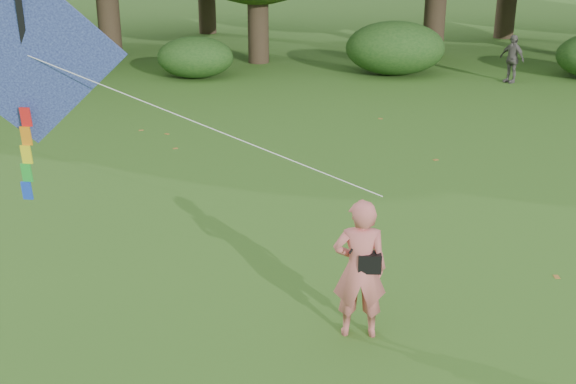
{
  "coord_description": "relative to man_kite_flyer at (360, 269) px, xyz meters",
  "views": [
    {
      "loc": [
        0.02,
        -7.87,
        5.27
      ],
      "look_at": [
        -0.29,
        2.0,
        1.5
      ],
      "focal_mm": 45.0,
      "sensor_mm": 36.0,
      "label": 1
    }
  ],
  "objects": [
    {
      "name": "man_kite_flyer",
      "position": [
        0.0,
        0.0,
        0.0
      ],
      "size": [
        0.71,
        0.47,
        1.94
      ],
      "primitive_type": "imported",
      "rotation": [
        0.0,
        0.0,
        3.14
      ],
      "color": "#CF6661",
      "rests_on": "ground"
    },
    {
      "name": "crossbody_bag",
      "position": [
        0.12,
        -0.03,
        0.13
      ],
      "size": [
        0.43,
        0.2,
        0.74
      ],
      "color": "black",
      "rests_on": "ground"
    },
    {
      "name": "fallen_leaves",
      "position": [
        -0.43,
        4.6,
        -0.97
      ],
      "size": [
        9.93,
        13.71,
        0.01
      ],
      "color": "#996529",
      "rests_on": "ground"
    },
    {
      "name": "flying_kite",
      "position": [
        -4.3,
        0.61,
        2.62
      ],
      "size": [
        5.83,
        1.07,
        3.25
      ],
      "color": "#2546A0",
      "rests_on": "ground"
    },
    {
      "name": "bystander_right",
      "position": [
        6.11,
        16.08,
        -0.17
      ],
      "size": [
        0.89,
        0.98,
        1.61
      ],
      "primitive_type": "imported",
      "rotation": [
        0.0,
        0.0,
        -0.9
      ],
      "color": "#645D59",
      "rests_on": "ground"
    },
    {
      "name": "ground",
      "position": [
        -0.69,
        -0.59,
        -0.97
      ],
      "size": [
        100.0,
        100.0,
        0.0
      ],
      "primitive_type": "plane",
      "color": "#265114",
      "rests_on": "ground"
    },
    {
      "name": "shrub_band",
      "position": [
        -1.41,
        17.01,
        -0.12
      ],
      "size": [
        39.15,
        3.22,
        1.88
      ],
      "color": "#264919",
      "rests_on": "ground"
    }
  ]
}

